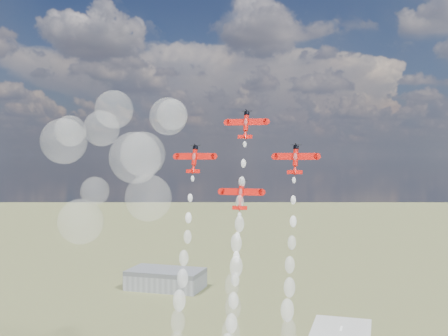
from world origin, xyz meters
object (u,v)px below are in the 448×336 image
Objects in this scene: plane_right at (295,159)px; hangar at (166,279)px; plane_left at (194,159)px; plane_lead at (246,124)px; plane_slot at (241,194)px.

hangar is at bearing 122.97° from plane_right.
hangar is 4.09× the size of plane_left.
plane_lead is 1.00× the size of plane_right.
plane_right is (115.43, -177.93, 83.11)m from hangar.
plane_lead is at bearing 90.00° from plane_slot.
plane_left is (84.73, -177.93, 83.11)m from hangar.
hangar is 4.09× the size of plane_lead.
plane_left is at bearing -64.54° from hangar.
plane_left reaches higher than plane_slot.
plane_slot is (-15.35, -3.02, -10.31)m from plane_right.
plane_right is 18.74m from plane_slot.
plane_right reaches higher than hangar.
plane_lead reaches higher than plane_right.
plane_lead is 18.74m from plane_left.
plane_lead is 1.00× the size of plane_left.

